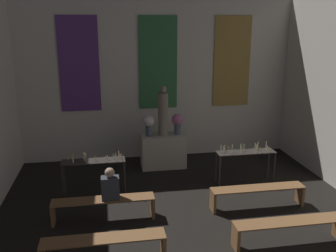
% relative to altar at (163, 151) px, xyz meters
% --- Properties ---
extents(wall_back, '(8.09, 0.16, 4.67)m').
position_rel_altar_xyz_m(wall_back, '(0.00, 0.96, 1.90)').
color(wall_back, silver).
rests_on(wall_back, ground_plane).
extents(altar, '(1.22, 0.61, 0.92)m').
position_rel_altar_xyz_m(altar, '(0.00, 0.00, 0.00)').
color(altar, '#BCB29E').
rests_on(altar, ground_plane).
extents(statue, '(0.27, 0.27, 1.37)m').
position_rel_altar_xyz_m(statue, '(0.00, 0.00, 1.10)').
color(statue, gray).
rests_on(statue, altar).
extents(flower_vase_left, '(0.31, 0.31, 0.58)m').
position_rel_altar_xyz_m(flower_vase_left, '(-0.40, -0.00, 0.82)').
color(flower_vase_left, '#4C5666').
rests_on(flower_vase_left, altar).
extents(flower_vase_right, '(0.31, 0.31, 0.58)m').
position_rel_altar_xyz_m(flower_vase_right, '(0.40, -0.00, 0.82)').
color(flower_vase_right, '#4C5666').
rests_on(flower_vase_right, altar).
extents(candle_rack_left, '(1.47, 0.40, 1.02)m').
position_rel_altar_xyz_m(candle_rack_left, '(-1.86, -1.39, 0.25)').
color(candle_rack_left, '#332D28').
rests_on(candle_rack_left, ground_plane).
extents(candle_rack_right, '(1.47, 0.40, 1.02)m').
position_rel_altar_xyz_m(candle_rack_right, '(1.87, -1.39, 0.25)').
color(candle_rack_right, '#332D28').
rests_on(candle_rack_right, ground_plane).
extents(pew_third_left, '(2.07, 0.36, 0.47)m').
position_rel_altar_xyz_m(pew_third_left, '(-1.66, -4.16, -0.12)').
color(pew_third_left, brown).
rests_on(pew_third_left, ground_plane).
extents(pew_third_right, '(2.07, 0.36, 0.47)m').
position_rel_altar_xyz_m(pew_third_right, '(1.66, -4.16, -0.12)').
color(pew_third_right, brown).
rests_on(pew_third_right, ground_plane).
extents(pew_back_left, '(2.07, 0.36, 0.47)m').
position_rel_altar_xyz_m(pew_back_left, '(-1.66, -2.72, -0.12)').
color(pew_back_left, brown).
rests_on(pew_back_left, ground_plane).
extents(pew_back_right, '(2.07, 0.36, 0.47)m').
position_rel_altar_xyz_m(pew_back_right, '(1.66, -2.72, -0.12)').
color(pew_back_right, brown).
rests_on(pew_back_right, ground_plane).
extents(person_seated, '(0.36, 0.24, 0.66)m').
position_rel_altar_xyz_m(person_seated, '(-1.51, -2.72, 0.29)').
color(person_seated, '#383D47').
rests_on(person_seated, pew_back_left).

